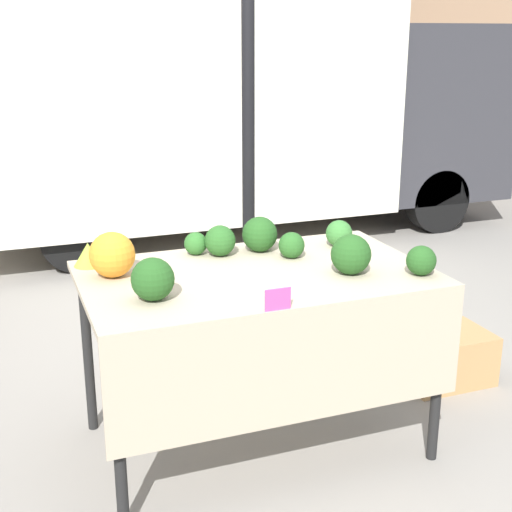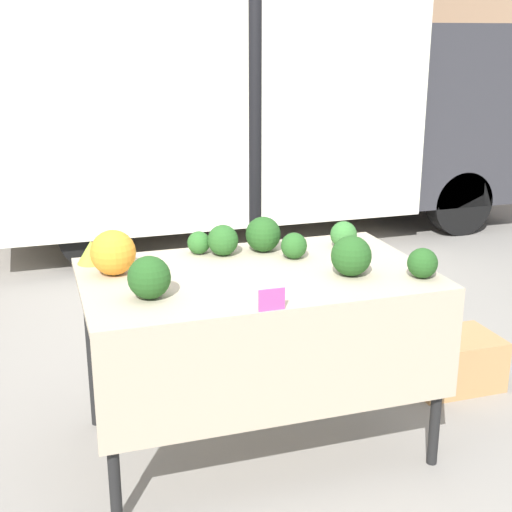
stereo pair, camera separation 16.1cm
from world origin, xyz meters
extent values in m
plane|color=gray|center=(0.00, 0.00, 0.00)|extent=(40.00, 40.00, 0.00)
cylinder|color=black|center=(0.22, 0.71, 1.10)|extent=(0.07, 0.07, 2.21)
cube|color=silver|center=(0.63, 4.09, 1.54)|extent=(3.99, 2.27, 2.48)
cube|color=#333338|center=(3.35, 4.09, 1.19)|extent=(1.45, 2.08, 1.79)
cylinder|color=black|center=(3.20, 3.15, 0.33)|extent=(0.66, 0.22, 0.66)
cylinder|color=black|center=(3.20, 5.02, 0.33)|extent=(0.66, 0.22, 0.66)
cylinder|color=black|center=(-0.47, 3.15, 0.33)|extent=(0.66, 0.22, 0.66)
cylinder|color=black|center=(-0.47, 5.02, 0.33)|extent=(0.66, 0.22, 0.66)
cube|color=tan|center=(0.00, 0.00, 0.89)|extent=(1.62, 0.99, 0.03)
cube|color=tan|center=(0.00, -0.49, 0.63)|extent=(1.62, 0.01, 0.50)
cylinder|color=black|center=(-0.75, -0.43, 0.44)|extent=(0.05, 0.05, 0.88)
cylinder|color=black|center=(0.75, -0.43, 0.44)|extent=(0.05, 0.05, 0.88)
cylinder|color=black|center=(-0.75, 0.43, 0.44)|extent=(0.05, 0.05, 0.88)
cylinder|color=black|center=(0.75, 0.43, 0.44)|extent=(0.05, 0.05, 0.88)
sphere|color=orange|center=(-0.64, 0.17, 1.01)|extent=(0.21, 0.21, 0.21)
cone|color=#93B238|center=(-0.72, 0.38, 0.97)|extent=(0.14, 0.14, 0.11)
sphere|color=#23511E|center=(0.14, 0.31, 1.00)|extent=(0.18, 0.18, 0.18)
sphere|color=#23511E|center=(0.70, -0.30, 0.98)|extent=(0.14, 0.14, 0.14)
sphere|color=#23511E|center=(-0.53, -0.19, 1.00)|extent=(0.18, 0.18, 0.18)
sphere|color=#387533|center=(0.56, 0.25, 0.98)|extent=(0.14, 0.14, 0.14)
sphere|color=#285B23|center=(0.25, 0.15, 0.98)|extent=(0.13, 0.13, 0.13)
sphere|color=#285B23|center=(-0.08, 0.31, 0.99)|extent=(0.16, 0.16, 0.16)
sphere|color=#2D6628|center=(-0.19, 0.37, 0.97)|extent=(0.12, 0.12, 0.12)
sphere|color=#23511E|center=(0.40, -0.17, 1.00)|extent=(0.19, 0.19, 0.19)
cube|color=#EF4793|center=(-0.09, -0.48, 0.96)|extent=(0.11, 0.01, 0.09)
cube|color=tan|center=(1.29, 0.24, 0.15)|extent=(0.51, 0.38, 0.30)
camera|label=1|loc=(-1.12, -2.96, 1.98)|focal=50.00mm
camera|label=2|loc=(-0.97, -3.02, 1.98)|focal=50.00mm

